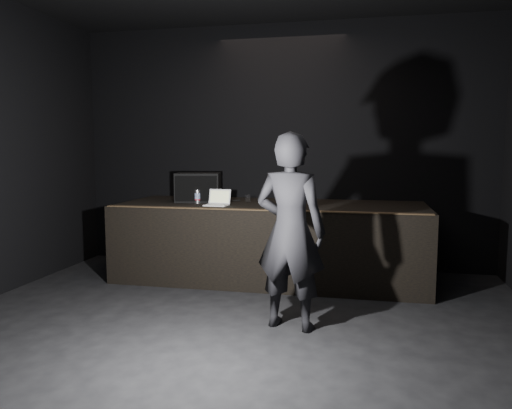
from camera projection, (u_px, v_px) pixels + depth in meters
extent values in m
plane|color=black|center=(209.00, 362.00, 4.05)|extent=(7.00, 7.00, 0.00)
cube|color=black|center=(281.00, 147.00, 7.25)|extent=(6.00, 0.10, 3.50)
cube|color=black|center=(271.00, 241.00, 6.64)|extent=(4.00, 1.50, 1.00)
cube|color=brown|center=(260.00, 210.00, 5.89)|extent=(3.92, 0.10, 0.01)
cube|color=black|center=(198.00, 187.00, 6.82)|extent=(0.66, 0.52, 0.39)
cube|color=black|center=(196.00, 189.00, 6.60)|extent=(0.55, 0.13, 0.33)
cylinder|color=black|center=(209.00, 202.00, 6.77)|extent=(0.76, 0.49, 0.02)
cube|color=silver|center=(216.00, 205.00, 6.35)|extent=(0.31, 0.22, 0.01)
cube|color=silver|center=(216.00, 205.00, 6.35)|extent=(0.25, 0.14, 0.00)
cube|color=silver|center=(220.00, 196.00, 6.46)|extent=(0.30, 0.08, 0.19)
cube|color=gold|center=(220.00, 197.00, 6.45)|extent=(0.26, 0.06, 0.15)
cylinder|color=silver|center=(197.00, 197.00, 6.62)|extent=(0.08, 0.08, 0.18)
cylinder|color=navy|center=(197.00, 196.00, 6.62)|extent=(0.08, 0.08, 0.08)
cylinder|color=#AA0F1F|center=(197.00, 200.00, 6.62)|extent=(0.08, 0.08, 0.01)
cylinder|color=white|center=(248.00, 198.00, 6.79)|extent=(0.08, 0.08, 0.10)
cube|color=white|center=(271.00, 208.00, 5.96)|extent=(0.11, 0.14, 0.03)
imported|color=black|center=(290.00, 231.00, 4.74)|extent=(0.76, 0.57, 1.88)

